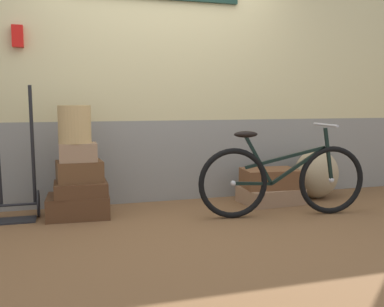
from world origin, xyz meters
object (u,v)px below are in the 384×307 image
(suitcase_4, at_px, (270,195))
(burlap_sack, at_px, (316,174))
(suitcase_0, at_px, (78,206))
(suitcase_1, at_px, (81,189))
(suitcase_2, at_px, (79,171))
(suitcase_5, at_px, (270,178))
(suitcase_3, at_px, (78,152))
(luggage_trolley, at_px, (17,186))
(bicycle, at_px, (283,179))
(wicker_basket, at_px, (75,124))

(suitcase_4, bearing_deg, burlap_sack, 3.48)
(suitcase_0, distance_m, suitcase_1, 0.17)
(suitcase_2, height_order, suitcase_4, suitcase_2)
(suitcase_4, distance_m, burlap_sack, 0.63)
(suitcase_5, height_order, burlap_sack, burlap_sack)
(suitcase_0, relative_size, suitcase_3, 1.69)
(luggage_trolley, xyz_separation_m, bicycle, (2.35, -0.61, 0.04))
(suitcase_2, bearing_deg, bicycle, -20.17)
(suitcase_1, xyz_separation_m, suitcase_4, (1.93, -0.00, -0.19))
(suitcase_3, relative_size, luggage_trolley, 0.27)
(suitcase_3, bearing_deg, bicycle, -13.93)
(suitcase_3, height_order, burlap_sack, suitcase_3)
(suitcase_1, xyz_separation_m, burlap_sack, (2.53, 0.08, 0.00))
(suitcase_1, xyz_separation_m, suitcase_3, (-0.01, -0.01, 0.34))
(suitcase_4, bearing_deg, suitcase_3, 176.34)
(suitcase_1, xyz_separation_m, luggage_trolley, (-0.56, 0.11, 0.04))
(suitcase_2, bearing_deg, suitcase_5, -4.18)
(luggage_trolley, height_order, bicycle, luggage_trolley)
(suitcase_4, distance_m, luggage_trolley, 2.50)
(suitcase_3, distance_m, suitcase_4, 2.02)
(suitcase_1, bearing_deg, burlap_sack, 2.55)
(suitcase_3, height_order, luggage_trolley, luggage_trolley)
(suitcase_0, bearing_deg, suitcase_1, -41.10)
(suitcase_0, relative_size, burlap_sack, 1.04)
(suitcase_1, distance_m, burlap_sack, 2.53)
(wicker_basket, bearing_deg, luggage_trolley, 169.14)
(suitcase_3, xyz_separation_m, luggage_trolley, (-0.54, 0.12, -0.30))
(suitcase_3, xyz_separation_m, suitcase_5, (1.95, 0.02, -0.34))
(luggage_trolley, relative_size, burlap_sack, 2.24)
(suitcase_0, height_order, suitcase_1, suitcase_1)
(suitcase_2, relative_size, luggage_trolley, 0.33)
(suitcase_1, height_order, suitcase_5, suitcase_5)
(suitcase_3, relative_size, wicker_basket, 0.97)
(burlap_sack, bearing_deg, suitcase_0, -178.84)
(suitcase_2, distance_m, luggage_trolley, 0.57)
(suitcase_4, bearing_deg, wicker_basket, 175.79)
(suitcase_3, bearing_deg, suitcase_2, 77.42)
(suitcase_5, bearing_deg, suitcase_0, -174.59)
(suitcase_0, xyz_separation_m, luggage_trolley, (-0.53, 0.09, 0.20))
(suitcase_4, xyz_separation_m, suitcase_5, (0.00, 0.01, 0.18))
(suitcase_2, bearing_deg, wicker_basket, -160.35)
(luggage_trolley, bearing_deg, wicker_basket, -10.86)
(suitcase_5, height_order, bicycle, bicycle)
(wicker_basket, bearing_deg, bicycle, -15.66)
(suitcase_0, bearing_deg, suitcase_2, 0.88)
(wicker_basket, bearing_deg, suitcase_2, 23.52)
(wicker_basket, xyz_separation_m, burlap_sack, (2.57, 0.07, -0.59))
(burlap_sack, bearing_deg, suitcase_2, -178.81)
(suitcase_3, bearing_deg, suitcase_1, 35.24)
(suitcase_4, bearing_deg, suitcase_0, 175.38)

